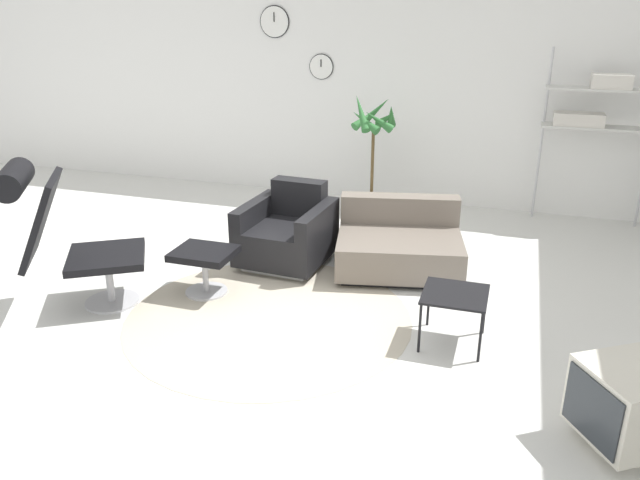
{
  "coord_description": "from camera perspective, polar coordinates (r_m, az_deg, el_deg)",
  "views": [
    {
      "loc": [
        1.78,
        -4.23,
        2.37
      ],
      "look_at": [
        0.35,
        0.23,
        0.55
      ],
      "focal_mm": 35.0,
      "sensor_mm": 36.0,
      "label": 1
    }
  ],
  "objects": [
    {
      "name": "ground_plane",
      "position": [
        5.16,
        -4.47,
        -6.14
      ],
      "size": [
        12.0,
        12.0,
        0.0
      ],
      "primitive_type": "plane",
      "color": "silver"
    },
    {
      "name": "wall_back",
      "position": [
        7.74,
        4.48,
        13.99
      ],
      "size": [
        12.0,
        0.09,
        2.8
      ],
      "color": "white",
      "rests_on": "ground_plane"
    },
    {
      "name": "round_rug",
      "position": [
        5.0,
        -4.71,
        -7.06
      ],
      "size": [
        2.27,
        2.27,
        0.01
      ],
      "color": "#BCB29E",
      "rests_on": "ground_plane"
    },
    {
      "name": "lounge_chair",
      "position": [
        5.28,
        -22.89,
        1.4
      ],
      "size": [
        1.15,
        1.01,
        1.21
      ],
      "rotation": [
        0.0,
        0.0,
        -1.02
      ],
      "color": "#BCBCC1",
      "rests_on": "ground_plane"
    },
    {
      "name": "ottoman",
      "position": [
        5.36,
        -10.53,
        -1.86
      ],
      "size": [
        0.5,
        0.42,
        0.4
      ],
      "color": "#BCBCC1",
      "rests_on": "ground_plane"
    },
    {
      "name": "armchair_red",
      "position": [
        5.92,
        -2.96,
        0.51
      ],
      "size": [
        0.82,
        0.87,
        0.74
      ],
      "rotation": [
        0.0,
        0.0,
        3.08
      ],
      "color": "silver",
      "rests_on": "ground_plane"
    },
    {
      "name": "couch_low",
      "position": [
        5.82,
        7.25,
        -0.54
      ],
      "size": [
        1.29,
        1.13,
        0.62
      ],
      "rotation": [
        0.0,
        0.0,
        3.35
      ],
      "color": "black",
      "rests_on": "ground_plane"
    },
    {
      "name": "side_table",
      "position": [
        4.59,
        12.24,
        -5.18
      ],
      "size": [
        0.46,
        0.46,
        0.4
      ],
      "color": "black",
      "rests_on": "ground_plane"
    },
    {
      "name": "crt_television",
      "position": [
        3.94,
        26.5,
        -13.46
      ],
      "size": [
        0.69,
        0.68,
        0.5
      ],
      "rotation": [
        0.0,
        0.0,
        2.15
      ],
      "color": "beige",
      "rests_on": "ground_plane"
    },
    {
      "name": "potted_plant",
      "position": [
        7.15,
        4.85,
        6.82
      ],
      "size": [
        0.56,
        0.55,
        1.4
      ],
      "color": "silver",
      "rests_on": "ground_plane"
    },
    {
      "name": "shelf_unit",
      "position": [
        7.28,
        23.92,
        11.09
      ],
      "size": [
        1.15,
        0.28,
        1.89
      ],
      "color": "#BCBCC1",
      "rests_on": "ground_plane"
    }
  ]
}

